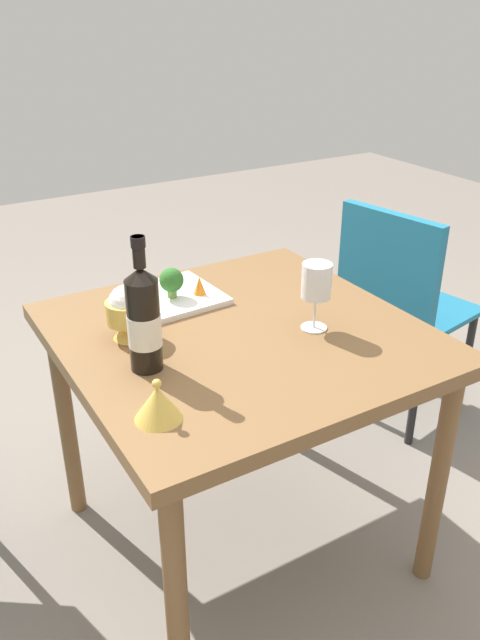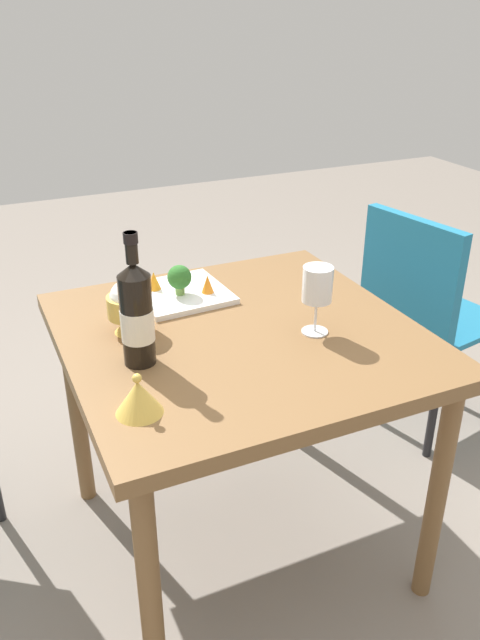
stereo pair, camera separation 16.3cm
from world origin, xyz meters
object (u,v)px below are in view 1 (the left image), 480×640
at_px(chair_by_wall, 397,295).
at_px(wine_bottle, 144,319).
at_px(rice_bowl_lid, 158,403).
at_px(broccoli_floret, 171,281).
at_px(wine_glass, 316,283).
at_px(carrot_garnish_left, 199,286).
at_px(serving_plate, 173,296).
at_px(rice_bowl, 128,311).
at_px(carrot_garnish_right, 144,285).

relative_size(chair_by_wall, wine_bottle, 2.66).
bearing_deg(rice_bowl_lid, broccoli_floret, -118.21).
bearing_deg(rice_bowl_lid, chair_by_wall, -156.10).
bearing_deg(wine_glass, carrot_garnish_left, -61.09).
xyz_separation_m(wine_bottle, serving_plate, (-0.21, -0.31, -0.12)).
xyz_separation_m(chair_by_wall, rice_bowl, (1.07, 0.16, 0.27)).
relative_size(rice_bowl, serving_plate, 0.54).
height_order(chair_by_wall, carrot_garnish_right, chair_by_wall).
distance_m(wine_bottle, wine_glass, 0.45).
bearing_deg(carrot_garnish_right, carrot_garnish_left, 146.82).
distance_m(chair_by_wall, serving_plate, 0.90).
relative_size(wine_bottle, rice_bowl, 2.25).
height_order(chair_by_wall, serving_plate, chair_by_wall).
height_order(broccoli_floret, carrot_garnish_right, broccoli_floret).
height_order(rice_bowl, carrot_garnish_right, rice_bowl).
height_order(chair_by_wall, wine_bottle, wine_bottle).
relative_size(rice_bowl_lid, carrot_garnish_left, 1.91).
bearing_deg(carrot_garnish_right, wine_glass, 127.32).
height_order(chair_by_wall, rice_bowl, rice_bowl).
bearing_deg(serving_plate, carrot_garnish_right, -34.70).
bearing_deg(carrot_garnish_left, chair_by_wall, -177.06).
bearing_deg(serving_plate, wine_glass, 124.01).
relative_size(rice_bowl_lid, broccoli_floret, 1.17).
relative_size(chair_by_wall, serving_plate, 3.22).
relative_size(chair_by_wall, wine_glass, 4.75).
bearing_deg(rice_bowl_lid, rice_bowl, -102.90).
bearing_deg(chair_by_wall, carrot_garnish_right, -103.42).
xyz_separation_m(serving_plate, carrot_garnish_left, (-0.07, 0.04, 0.03)).
distance_m(serving_plate, broccoli_floret, 0.06).
bearing_deg(broccoli_floret, carrot_garnish_right, -48.93).
xyz_separation_m(wine_glass, rice_bowl_lid, (0.51, 0.16, -0.09)).
bearing_deg(rice_bowl, carrot_garnish_right, -122.41).
distance_m(carrot_garnish_left, carrot_garnish_right, 0.16).
relative_size(chair_by_wall, rice_bowl, 6.00).
xyz_separation_m(wine_bottle, rice_bowl_lid, (0.06, 0.20, -0.09)).
relative_size(wine_bottle, carrot_garnish_left, 6.11).
xyz_separation_m(chair_by_wall, carrot_garnish_left, (0.82, 0.04, 0.23)).
bearing_deg(chair_by_wall, serving_plate, -100.69).
distance_m(wine_bottle, carrot_garnish_right, 0.40).
bearing_deg(serving_plate, rice_bowl, 38.78).
distance_m(wine_bottle, carrot_garnish_left, 0.40).
xyz_separation_m(rice_bowl_lid, serving_plate, (-0.27, -0.51, -0.03)).
height_order(rice_bowl, serving_plate, rice_bowl).
height_order(rice_bowl_lid, carrot_garnish_left, rice_bowl_lid).
bearing_deg(rice_bowl, carrot_garnish_left, -156.10).
height_order(rice_bowl_lid, serving_plate, rice_bowl_lid).
xyz_separation_m(broccoli_floret, carrot_garnish_right, (0.06, -0.06, -0.02)).
height_order(wine_bottle, rice_bowl_lid, wine_bottle).
height_order(wine_bottle, serving_plate, wine_bottle).
xyz_separation_m(chair_by_wall, broccoli_floret, (0.89, 0.02, 0.26)).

